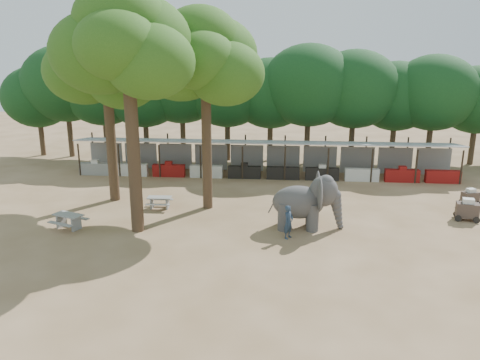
# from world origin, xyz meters

# --- Properties ---
(ground) EXTENTS (100.00, 100.00, 0.00)m
(ground) POSITION_xyz_m (0.00, 0.00, 0.00)
(ground) COLOR brown
(ground) RESTS_ON ground
(vendor_stalls) EXTENTS (28.00, 2.99, 2.80)m
(vendor_stalls) POSITION_xyz_m (-0.00, 13.84, 1.18)
(vendor_stalls) COLOR #9A9CA1
(vendor_stalls) RESTS_ON ground
(yard_tree_left) EXTENTS (7.10, 6.90, 11.02)m
(yard_tree_left) POSITION_xyz_m (-9.13, 7.19, 8.20)
(yard_tree_left) COLOR #332316
(yard_tree_left) RESTS_ON ground
(yard_tree_center) EXTENTS (7.10, 6.90, 12.04)m
(yard_tree_center) POSITION_xyz_m (-6.13, 2.19, 9.21)
(yard_tree_center) COLOR #332316
(yard_tree_center) RESTS_ON ground
(yard_tree_back) EXTENTS (7.10, 6.90, 11.36)m
(yard_tree_back) POSITION_xyz_m (-3.13, 6.19, 8.54)
(yard_tree_back) COLOR #332316
(yard_tree_back) RESTS_ON ground
(backdrop_trees) EXTENTS (46.46, 5.95, 8.33)m
(backdrop_trees) POSITION_xyz_m (0.00, 19.00, 5.51)
(backdrop_trees) COLOR #332316
(backdrop_trees) RESTS_ON ground
(elephant) EXTENTS (3.72, 2.88, 2.87)m
(elephant) POSITION_xyz_m (2.64, 3.15, 1.44)
(elephant) COLOR #3E3C3C
(elephant) RESTS_ON ground
(handler) EXTENTS (0.66, 0.73, 1.68)m
(handler) POSITION_xyz_m (1.69, 1.65, 0.84)
(handler) COLOR #26384C
(handler) RESTS_ON ground
(picnic_table_near) EXTENTS (1.96, 1.87, 0.78)m
(picnic_table_near) POSITION_xyz_m (-9.65, 1.93, 0.51)
(picnic_table_near) COLOR gray
(picnic_table_near) RESTS_ON ground
(picnic_table_far) EXTENTS (1.44, 1.31, 0.70)m
(picnic_table_far) POSITION_xyz_m (-5.79, 5.59, 0.46)
(picnic_table_far) COLOR gray
(picnic_table_far) RESTS_ON ground
(cart_front) EXTENTS (1.40, 1.07, 1.23)m
(cart_front) POSITION_xyz_m (11.42, 5.13, 0.61)
(cart_front) COLOR #392C26
(cart_front) RESTS_ON ground
(cart_back) EXTENTS (1.20, 0.99, 1.01)m
(cart_back) POSITION_xyz_m (12.61, 7.93, 0.50)
(cart_back) COLOR #392C26
(cart_back) RESTS_ON ground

